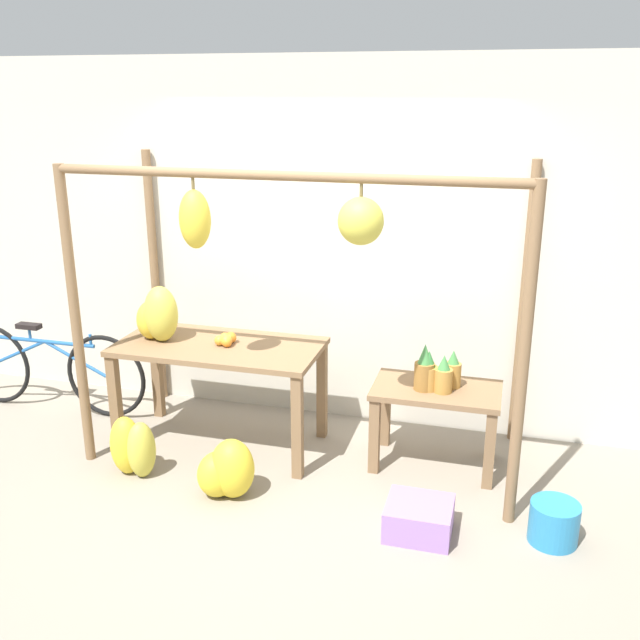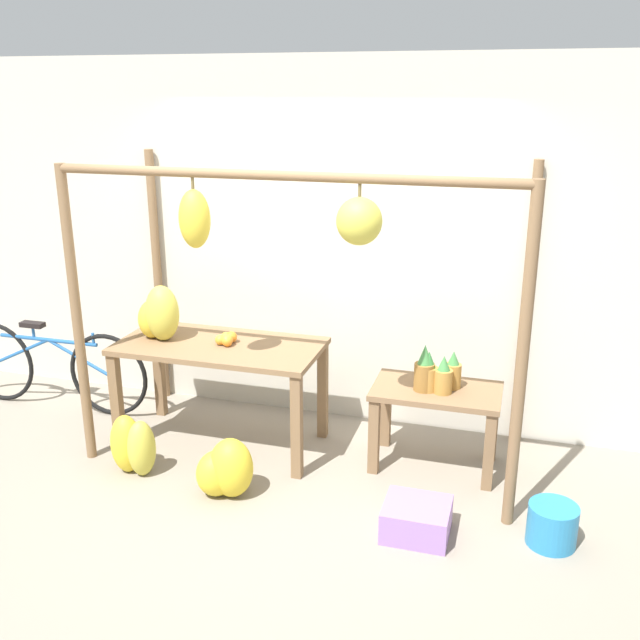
{
  "view_description": "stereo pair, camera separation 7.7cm",
  "coord_description": "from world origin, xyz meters",
  "px_view_note": "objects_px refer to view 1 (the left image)",
  "views": [
    {
      "loc": [
        1.36,
        -3.88,
        2.56
      ],
      "look_at": [
        0.13,
        0.59,
        1.05
      ],
      "focal_mm": 40.0,
      "sensor_mm": 36.0,
      "label": 1
    },
    {
      "loc": [
        1.43,
        -3.86,
        2.56
      ],
      "look_at": [
        0.13,
        0.59,
        1.05
      ],
      "focal_mm": 40.0,
      "sensor_mm": 36.0,
      "label": 2
    }
  ],
  "objects_px": {
    "banana_pile_on_table": "(157,316)",
    "pineapple_cluster": "(434,373)",
    "fruit_crate_white": "(419,518)",
    "orange_pile": "(226,340)",
    "banana_pile_ground_right": "(226,471)",
    "parked_bicycle": "(48,368)",
    "banana_pile_ground_left": "(133,447)",
    "blue_bucket": "(554,523)"
  },
  "relations": [
    {
      "from": "blue_bucket",
      "to": "orange_pile",
      "type": "bearing_deg",
      "value": 164.93
    },
    {
      "from": "pineapple_cluster",
      "to": "blue_bucket",
      "type": "relative_size",
      "value": 1.13
    },
    {
      "from": "fruit_crate_white",
      "to": "banana_pile_ground_left",
      "type": "bearing_deg",
      "value": 175.4
    },
    {
      "from": "fruit_crate_white",
      "to": "parked_bicycle",
      "type": "height_order",
      "value": "parked_bicycle"
    },
    {
      "from": "banana_pile_ground_right",
      "to": "parked_bicycle",
      "type": "bearing_deg",
      "value": 156.1
    },
    {
      "from": "banana_pile_on_table",
      "to": "parked_bicycle",
      "type": "xyz_separation_m",
      "value": [
        -1.15,
        0.21,
        -0.61
      ]
    },
    {
      "from": "banana_pile_on_table",
      "to": "banana_pile_ground_left",
      "type": "bearing_deg",
      "value": -85.53
    },
    {
      "from": "banana_pile_on_table",
      "to": "pineapple_cluster",
      "type": "relative_size",
      "value": 1.25
    },
    {
      "from": "banana_pile_on_table",
      "to": "banana_pile_ground_left",
      "type": "height_order",
      "value": "banana_pile_on_table"
    },
    {
      "from": "banana_pile_on_table",
      "to": "orange_pile",
      "type": "relative_size",
      "value": 2.45
    },
    {
      "from": "orange_pile",
      "to": "banana_pile_ground_right",
      "type": "bearing_deg",
      "value": -69.1
    },
    {
      "from": "blue_bucket",
      "to": "pineapple_cluster",
      "type": "bearing_deg",
      "value": 139.78
    },
    {
      "from": "banana_pile_on_table",
      "to": "fruit_crate_white",
      "type": "distance_m",
      "value": 2.34
    },
    {
      "from": "banana_pile_ground_right",
      "to": "banana_pile_ground_left",
      "type": "bearing_deg",
      "value": 173.54
    },
    {
      "from": "pineapple_cluster",
      "to": "banana_pile_ground_right",
      "type": "distance_m",
      "value": 1.53
    },
    {
      "from": "pineapple_cluster",
      "to": "parked_bicycle",
      "type": "relative_size",
      "value": 0.19
    },
    {
      "from": "parked_bicycle",
      "to": "pineapple_cluster",
      "type": "bearing_deg",
      "value": -2.08
    },
    {
      "from": "banana_pile_on_table",
      "to": "pineapple_cluster",
      "type": "height_order",
      "value": "banana_pile_on_table"
    },
    {
      "from": "banana_pile_ground_right",
      "to": "parked_bicycle",
      "type": "xyz_separation_m",
      "value": [
        -1.92,
        0.85,
        0.18
      ]
    },
    {
      "from": "banana_pile_ground_left",
      "to": "orange_pile",
      "type": "bearing_deg",
      "value": 51.29
    },
    {
      "from": "orange_pile",
      "to": "pineapple_cluster",
      "type": "height_order",
      "value": "pineapple_cluster"
    },
    {
      "from": "orange_pile",
      "to": "parked_bicycle",
      "type": "relative_size",
      "value": 0.1
    },
    {
      "from": "orange_pile",
      "to": "parked_bicycle",
      "type": "bearing_deg",
      "value": 173.75
    },
    {
      "from": "banana_pile_on_table",
      "to": "blue_bucket",
      "type": "relative_size",
      "value": 1.42
    },
    {
      "from": "banana_pile_on_table",
      "to": "orange_pile",
      "type": "xyz_separation_m",
      "value": [
        0.51,
        0.03,
        -0.14
      ]
    },
    {
      "from": "orange_pile",
      "to": "pineapple_cluster",
      "type": "relative_size",
      "value": 0.51
    },
    {
      "from": "pineapple_cluster",
      "to": "blue_bucket",
      "type": "height_order",
      "value": "pineapple_cluster"
    },
    {
      "from": "orange_pile",
      "to": "parked_bicycle",
      "type": "height_order",
      "value": "orange_pile"
    },
    {
      "from": "banana_pile_ground_right",
      "to": "fruit_crate_white",
      "type": "xyz_separation_m",
      "value": [
        1.27,
        -0.08,
        -0.09
      ]
    },
    {
      "from": "fruit_crate_white",
      "to": "blue_bucket",
      "type": "relative_size",
      "value": 1.36
    },
    {
      "from": "fruit_crate_white",
      "to": "parked_bicycle",
      "type": "relative_size",
      "value": 0.22
    },
    {
      "from": "pineapple_cluster",
      "to": "fruit_crate_white",
      "type": "height_order",
      "value": "pineapple_cluster"
    },
    {
      "from": "orange_pile",
      "to": "banana_pile_on_table",
      "type": "bearing_deg",
      "value": -176.46
    },
    {
      "from": "banana_pile_ground_left",
      "to": "blue_bucket",
      "type": "xyz_separation_m",
      "value": [
        2.78,
        -0.03,
        -0.08
      ]
    },
    {
      "from": "orange_pile",
      "to": "parked_bicycle",
      "type": "distance_m",
      "value": 1.74
    },
    {
      "from": "banana_pile_ground_right",
      "to": "parked_bicycle",
      "type": "height_order",
      "value": "parked_bicycle"
    },
    {
      "from": "banana_pile_ground_right",
      "to": "blue_bucket",
      "type": "bearing_deg",
      "value": 1.39
    },
    {
      "from": "orange_pile",
      "to": "banana_pile_ground_left",
      "type": "bearing_deg",
      "value": -128.71
    },
    {
      "from": "orange_pile",
      "to": "banana_pile_ground_right",
      "type": "height_order",
      "value": "orange_pile"
    },
    {
      "from": "pineapple_cluster",
      "to": "banana_pile_ground_right",
      "type": "bearing_deg",
      "value": -149.11
    },
    {
      "from": "fruit_crate_white",
      "to": "banana_pile_ground_right",
      "type": "bearing_deg",
      "value": 176.47
    },
    {
      "from": "banana_pile_ground_left",
      "to": "banana_pile_ground_right",
      "type": "xyz_separation_m",
      "value": [
        0.73,
        -0.08,
        -0.02
      ]
    }
  ]
}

